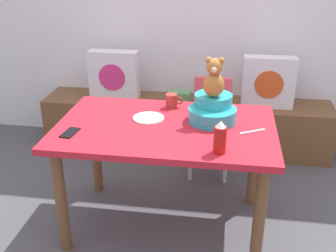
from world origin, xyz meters
TOP-DOWN VIEW (x-y plane):
  - ground_plane at (0.00, 0.00)m, footprint 8.00×8.00m
  - back_wall at (0.00, 1.45)m, footprint 4.40×0.10m
  - window_bench at (0.00, 1.18)m, footprint 2.60×0.44m
  - pillow_floral_left at (-0.65, 1.16)m, footprint 0.44×0.15m
  - pillow_floral_right at (0.71, 1.16)m, footprint 0.44×0.15m
  - book_stack at (-0.06, 1.18)m, footprint 0.20×0.14m
  - dining_table at (0.00, 0.00)m, footprint 1.35×0.86m
  - highchair at (0.25, 0.74)m, footprint 0.34×0.46m
  - infant_seat_teal at (0.28, 0.12)m, footprint 0.30×0.33m
  - teddy_bear at (0.28, 0.12)m, footprint 0.13×0.12m
  - ketchup_bottle at (0.34, -0.31)m, footprint 0.07×0.07m
  - coffee_mug at (-0.00, 0.30)m, footprint 0.12×0.08m
  - dinner_plate_near at (-0.12, 0.08)m, footprint 0.20×0.20m
  - cell_phone at (-0.54, -0.20)m, footprint 0.09×0.15m
  - table_fork at (0.53, -0.02)m, footprint 0.16×0.10m

SIDE VIEW (x-z plane):
  - ground_plane at x=0.00m, z-range 0.00..0.00m
  - window_bench at x=0.00m, z-range 0.00..0.46m
  - book_stack at x=-0.06m, z-range 0.46..0.55m
  - highchair at x=0.25m, z-range 0.13..0.92m
  - dining_table at x=0.00m, z-range 0.27..1.01m
  - pillow_floral_left at x=-0.65m, z-range 0.46..0.90m
  - pillow_floral_right at x=0.71m, z-range 0.46..0.90m
  - table_fork at x=0.53m, z-range 0.74..0.75m
  - cell_phone at x=-0.54m, z-range 0.74..0.75m
  - dinner_plate_near at x=-0.12m, z-range 0.74..0.75m
  - coffee_mug at x=0.00m, z-range 0.74..0.84m
  - infant_seat_teal at x=0.28m, z-range 0.73..0.89m
  - ketchup_bottle at x=0.34m, z-range 0.73..0.92m
  - teddy_bear at x=0.28m, z-range 0.89..1.14m
  - back_wall at x=0.00m, z-range 0.00..2.60m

